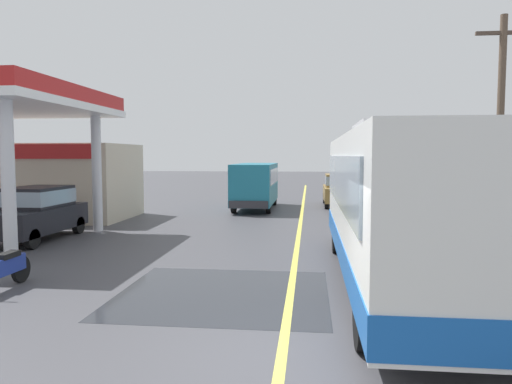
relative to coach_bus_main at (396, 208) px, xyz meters
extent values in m
plane|color=#424247|center=(-2.32, 15.80, -1.72)|extent=(120.00, 120.00, 0.00)
cube|color=#D8CC4C|center=(-2.32, 10.80, -1.72)|extent=(0.16, 50.00, 0.01)
cube|color=#26282D|center=(-3.72, -1.24, -1.72)|extent=(4.36, 4.11, 0.01)
cube|color=white|center=(0.00, 0.01, 0.16)|extent=(2.50, 11.00, 2.90)
cube|color=#1959B2|center=(0.00, 0.01, -0.94)|extent=(2.54, 11.04, 0.56)
cube|color=#8C9EAD|center=(0.00, -5.43, 0.71)|extent=(2.30, 0.10, 1.40)
cube|color=#8C9EAD|center=(-1.27, 0.01, 0.61)|extent=(0.06, 9.35, 1.10)
cube|color=#8C9EAD|center=(1.27, 0.01, 0.61)|extent=(0.06, 9.35, 1.10)
cube|color=white|center=(0.00, -5.42, 1.41)|extent=(1.75, 0.08, 0.32)
cube|color=#B2B2B7|center=(0.00, 1.01, 1.79)|extent=(1.60, 2.80, 0.36)
cylinder|color=black|center=(-1.10, -3.89, -1.22)|extent=(0.30, 1.00, 1.00)
cylinder|color=black|center=(-1.10, 3.31, -1.22)|extent=(0.30, 1.00, 1.00)
cylinder|color=black|center=(1.10, 3.31, -1.22)|extent=(0.30, 1.00, 1.00)
cylinder|color=silver|center=(-9.97, 1.04, 0.58)|extent=(0.36, 0.36, 4.60)
cylinder|color=silver|center=(-9.97, 6.44, 0.58)|extent=(0.36, 0.36, 4.60)
cube|color=beige|center=(-13.67, 9.94, -0.02)|extent=(7.00, 4.40, 3.40)
cube|color=#B21E1E|center=(-13.67, 7.70, 1.33)|extent=(6.30, 0.10, 0.60)
cube|color=black|center=(-11.18, 4.29, -1.00)|extent=(1.70, 4.20, 0.80)
cube|color=black|center=(-11.18, 4.49, -0.25)|extent=(1.50, 2.31, 0.70)
cube|color=#8C9EAD|center=(-11.18, 4.49, -0.25)|extent=(1.53, 2.35, 0.49)
cylinder|color=black|center=(-10.43, 2.79, -1.40)|extent=(0.20, 0.64, 0.64)
cylinder|color=black|center=(-11.93, 5.79, -1.40)|extent=(0.20, 0.64, 0.64)
cylinder|color=black|center=(-10.43, 5.79, -1.40)|extent=(0.20, 0.64, 0.64)
cube|color=teal|center=(-4.85, 14.75, -0.33)|extent=(2.00, 6.00, 2.10)
cube|color=#8C9EAD|center=(-4.85, 14.75, 0.07)|extent=(2.04, 5.10, 0.80)
cube|color=#2D2D33|center=(-4.85, 11.70, -1.18)|extent=(1.90, 0.16, 0.36)
cylinder|color=black|center=(-5.73, 12.75, -1.34)|extent=(0.22, 0.76, 0.76)
cylinder|color=black|center=(-3.97, 12.75, -1.34)|extent=(0.22, 0.76, 0.76)
cylinder|color=black|center=(-5.73, 16.75, -1.34)|extent=(0.22, 0.76, 0.76)
cylinder|color=black|center=(-3.97, 16.75, -1.34)|extent=(0.22, 0.76, 0.76)
cylinder|color=black|center=(-8.46, -0.89, -1.42)|extent=(0.10, 0.60, 0.60)
cube|color=navy|center=(-8.46, -1.49, -1.22)|extent=(0.20, 1.30, 0.36)
cube|color=black|center=(-8.46, -1.34, -1.00)|extent=(0.24, 0.60, 0.12)
cylinder|color=#33333F|center=(-11.07, 3.83, -1.31)|extent=(0.14, 0.14, 0.82)
cylinder|color=#33333F|center=(-10.89, 3.83, -1.31)|extent=(0.14, 0.14, 0.82)
cube|color=#BF3333|center=(-10.98, 3.83, -0.60)|extent=(0.36, 0.22, 0.60)
sphere|color=tan|center=(-10.98, 3.83, -0.17)|extent=(0.22, 0.22, 0.22)
cylinder|color=#BF3333|center=(-11.21, 3.83, -0.65)|extent=(0.09, 0.09, 0.58)
cylinder|color=#BF3333|center=(-10.75, 3.83, -0.65)|extent=(0.09, 0.09, 0.58)
cube|color=olive|center=(-0.27, 16.64, -1.00)|extent=(1.70, 4.20, 0.80)
cube|color=olive|center=(-0.27, 16.84, -0.25)|extent=(1.50, 2.31, 0.70)
cube|color=#8C9EAD|center=(-0.27, 16.84, -0.25)|extent=(1.53, 2.35, 0.49)
cylinder|color=black|center=(-1.02, 15.14, -1.40)|extent=(0.20, 0.64, 0.64)
cylinder|color=black|center=(0.48, 15.14, -1.40)|extent=(0.20, 0.64, 0.64)
cylinder|color=black|center=(-1.02, 18.14, -1.40)|extent=(0.20, 0.64, 0.64)
cylinder|color=black|center=(0.48, 18.14, -1.40)|extent=(0.20, 0.64, 0.64)
cylinder|color=brown|center=(4.48, 6.28, 2.07)|extent=(0.24, 0.24, 7.59)
cube|color=#4C3D33|center=(4.48, 6.28, 5.27)|extent=(1.80, 0.12, 0.12)
camera|label=1|loc=(-1.94, -11.01, 1.16)|focal=33.77mm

